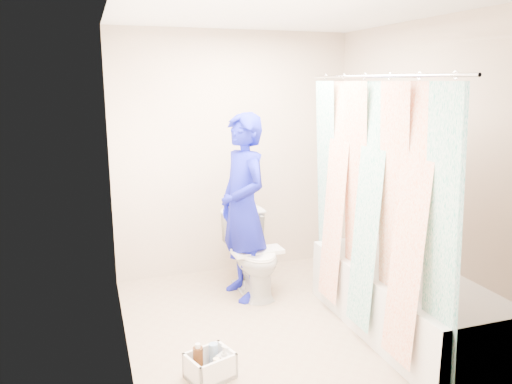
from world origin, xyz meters
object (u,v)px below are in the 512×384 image
object	(u,v)px
cleaning_caddy	(211,366)
bathtub	(403,299)
toilet	(253,254)
plumber	(243,208)

from	to	relation	value
cleaning_caddy	bathtub	bearing A→B (deg)	-14.04
toilet	plumber	xyz separation A→B (m)	(-0.11, -0.05, 0.46)
plumber	cleaning_caddy	size ratio (longest dim) A/B	4.76
bathtub	cleaning_caddy	distance (m)	1.57
bathtub	cleaning_caddy	size ratio (longest dim) A/B	5.02
bathtub	cleaning_caddy	bearing A→B (deg)	-175.25
bathtub	toilet	bearing A→B (deg)	128.25
toilet	plumber	bearing A→B (deg)	-157.82
plumber	cleaning_caddy	distance (m)	1.51
bathtub	toilet	size ratio (longest dim) A/B	2.37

